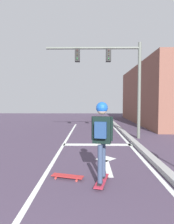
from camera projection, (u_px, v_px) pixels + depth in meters
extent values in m
cube|color=silver|center=(52.00, 164.00, 5.87)|extent=(0.12, 20.00, 0.01)
cube|color=silver|center=(147.00, 164.00, 5.83)|extent=(0.12, 20.00, 0.01)
cube|color=silver|center=(98.00, 145.00, 8.46)|extent=(3.01, 0.40, 0.01)
cube|color=silver|center=(108.00, 168.00, 5.53)|extent=(0.16, 1.40, 0.01)
cube|color=silver|center=(105.00, 159.00, 6.38)|extent=(0.71, 0.71, 0.01)
cube|color=#9B9A9A|center=(156.00, 162.00, 5.82)|extent=(0.24, 24.00, 0.14)
cube|color=#B2293D|center=(102.00, 181.00, 4.48)|extent=(0.41, 0.90, 0.02)
cube|color=#B2B2B7|center=(104.00, 176.00, 4.77)|extent=(0.17, 0.09, 0.01)
cylinder|color=#2C1D21|center=(100.00, 177.00, 4.79)|extent=(0.04, 0.05, 0.05)
cylinder|color=#2C1D21|center=(108.00, 178.00, 4.74)|extent=(0.04, 0.05, 0.05)
cube|color=#B2B2B7|center=(99.00, 187.00, 4.19)|extent=(0.17, 0.09, 0.01)
cylinder|color=#2C1D21|center=(95.00, 188.00, 4.22)|extent=(0.04, 0.05, 0.05)
cylinder|color=#2C1D21|center=(103.00, 189.00, 4.17)|extent=(0.04, 0.05, 0.05)
cylinder|color=#32425F|center=(103.00, 159.00, 4.65)|extent=(0.11, 0.11, 0.86)
cube|color=black|center=(103.00, 176.00, 4.67)|extent=(0.15, 0.25, 0.03)
cylinder|color=#32425F|center=(100.00, 165.00, 4.26)|extent=(0.11, 0.11, 0.86)
cube|color=black|center=(100.00, 183.00, 4.28)|extent=(0.15, 0.25, 0.03)
cube|color=black|center=(102.00, 130.00, 4.41)|extent=(0.44, 0.27, 0.61)
cylinder|color=black|center=(93.00, 128.00, 4.49)|extent=(0.07, 0.10, 0.55)
cylinder|color=black|center=(111.00, 129.00, 4.39)|extent=(0.07, 0.12, 0.56)
sphere|color=beige|center=(102.00, 109.00, 4.39)|extent=(0.24, 0.24, 0.24)
sphere|color=blue|center=(102.00, 108.00, 4.38)|extent=(0.27, 0.27, 0.27)
cube|color=navy|center=(101.00, 130.00, 4.28)|extent=(0.29, 0.20, 0.36)
cube|color=#B32B2D|center=(67.00, 176.00, 4.75)|extent=(0.81, 0.40, 0.02)
cube|color=#B2B2B7|center=(57.00, 175.00, 4.82)|extent=(0.09, 0.17, 0.01)
cylinder|color=#D03B34|center=(56.00, 178.00, 4.73)|extent=(0.06, 0.04, 0.05)
cylinder|color=#D03B34|center=(59.00, 175.00, 4.92)|extent=(0.06, 0.04, 0.05)
cube|color=#B2B2B7|center=(78.00, 178.00, 4.68)|extent=(0.09, 0.17, 0.01)
cylinder|color=#D03B34|center=(77.00, 181.00, 4.59)|extent=(0.06, 0.04, 0.05)
cylinder|color=#D03B34|center=(79.00, 177.00, 4.77)|extent=(0.06, 0.04, 0.05)
cylinder|color=#5D645A|center=(139.00, 91.00, 9.79)|extent=(0.16, 0.16, 4.80)
cylinder|color=#5D645A|center=(93.00, 48.00, 9.70)|extent=(4.65, 0.12, 0.12)
cube|color=black|center=(108.00, 55.00, 9.71)|extent=(0.24, 0.28, 0.64)
cylinder|color=#3A0605|center=(109.00, 50.00, 9.55)|extent=(0.02, 0.10, 0.10)
cylinder|color=#3C3106|center=(109.00, 54.00, 9.56)|extent=(0.02, 0.10, 0.10)
cylinder|color=green|center=(109.00, 59.00, 9.57)|extent=(0.02, 0.10, 0.10)
cube|color=black|center=(77.00, 55.00, 9.73)|extent=(0.24, 0.28, 0.64)
cylinder|color=#3A0605|center=(77.00, 50.00, 9.57)|extent=(0.02, 0.10, 0.10)
cylinder|color=#3C3106|center=(77.00, 55.00, 9.58)|extent=(0.02, 0.10, 0.10)
cylinder|color=green|center=(77.00, 59.00, 9.60)|extent=(0.02, 0.10, 0.10)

